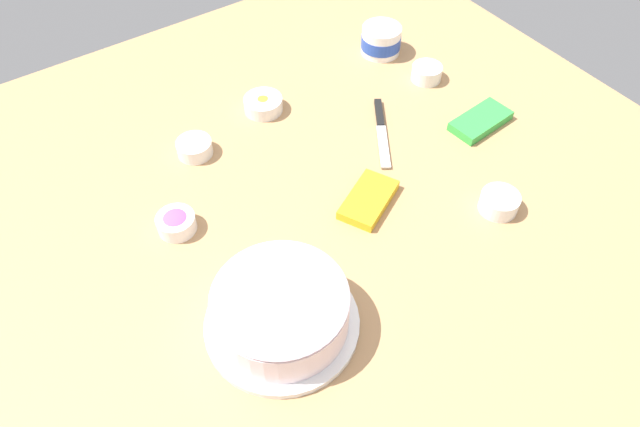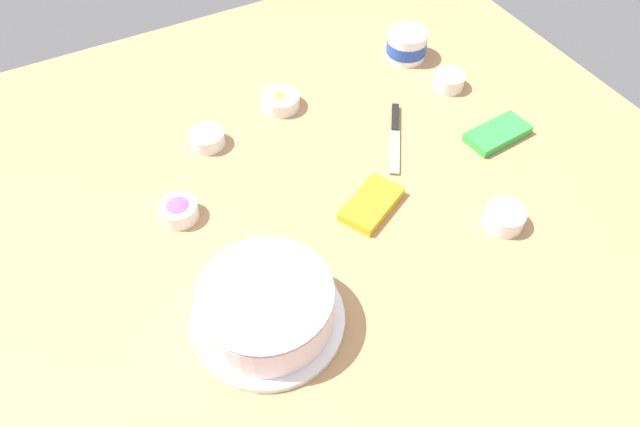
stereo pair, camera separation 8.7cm
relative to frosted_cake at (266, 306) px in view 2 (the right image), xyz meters
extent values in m
plane|color=tan|center=(-0.29, -0.24, -0.05)|extent=(1.54, 1.54, 0.00)
cylinder|color=white|center=(0.00, 0.00, -0.05)|extent=(0.28, 0.28, 0.01)
cylinder|color=#DBB77A|center=(0.00, 0.00, -0.01)|extent=(0.22, 0.22, 0.07)
cylinder|color=white|center=(0.00, 0.00, 0.00)|extent=(0.24, 0.24, 0.08)
ellipsoid|color=white|center=(0.00, 0.00, 0.04)|extent=(0.24, 0.24, 0.03)
cylinder|color=white|center=(-0.67, -0.57, -0.01)|extent=(0.10, 0.10, 0.08)
cylinder|color=#2347B2|center=(-0.67, -0.57, -0.02)|extent=(0.11, 0.11, 0.03)
cylinder|color=white|center=(-0.67, -0.57, 0.02)|extent=(0.09, 0.09, 0.01)
cube|color=silver|center=(-0.44, -0.26, -0.05)|extent=(0.10, 0.13, 0.00)
cube|color=black|center=(-0.51, -0.36, -0.05)|extent=(0.07, 0.09, 0.01)
cylinder|color=white|center=(-0.52, 0.02, -0.03)|extent=(0.08, 0.08, 0.04)
cylinder|color=blue|center=(-0.52, 0.02, -0.03)|extent=(0.07, 0.07, 0.01)
ellipsoid|color=blue|center=(-0.52, 0.02, -0.02)|extent=(0.06, 0.06, 0.02)
cylinder|color=white|center=(0.06, -0.31, -0.03)|extent=(0.08, 0.08, 0.04)
cylinder|color=#B251C6|center=(0.06, -0.31, -0.03)|extent=(0.07, 0.07, 0.01)
ellipsoid|color=#B251C6|center=(0.06, -0.31, -0.02)|extent=(0.06, 0.06, 0.02)
cylinder|color=white|center=(-0.70, -0.40, -0.03)|extent=(0.08, 0.08, 0.04)
cylinder|color=green|center=(-0.70, -0.40, -0.03)|extent=(0.07, 0.07, 0.01)
ellipsoid|color=green|center=(-0.70, -0.40, -0.02)|extent=(0.05, 0.05, 0.02)
cylinder|color=white|center=(-0.28, -0.54, -0.03)|extent=(0.09, 0.09, 0.03)
cylinder|color=yellow|center=(-0.28, -0.54, -0.03)|extent=(0.08, 0.08, 0.01)
ellipsoid|color=yellow|center=(-0.28, -0.54, -0.03)|extent=(0.07, 0.07, 0.02)
cylinder|color=white|center=(-0.08, -0.49, -0.03)|extent=(0.08, 0.08, 0.04)
cylinder|color=orange|center=(-0.08, -0.49, -0.04)|extent=(0.07, 0.07, 0.01)
ellipsoid|color=orange|center=(-0.08, -0.49, -0.03)|extent=(0.06, 0.06, 0.02)
cube|color=yellow|center=(-0.31, -0.15, -0.04)|extent=(0.17, 0.14, 0.02)
cube|color=green|center=(-0.69, -0.19, -0.04)|extent=(0.16, 0.09, 0.02)
camera|label=1|loc=(0.25, 0.49, 0.90)|focal=33.45mm
camera|label=2|loc=(0.18, 0.53, 0.90)|focal=33.45mm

